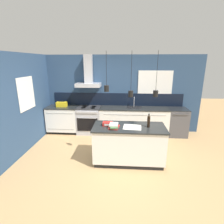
{
  "coord_description": "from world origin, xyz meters",
  "views": [
    {
      "loc": [
        0.23,
        -3.91,
        2.37
      ],
      "look_at": [
        -0.09,
        0.67,
        1.05
      ],
      "focal_mm": 28.0,
      "sensor_mm": 36.0,
      "label": 1
    }
  ],
  "objects_px": {
    "bottle_on_island": "(149,122)",
    "book_stack": "(114,126)",
    "red_supply_box": "(108,124)",
    "yellow_toolbox": "(62,104)",
    "dishwasher": "(177,122)",
    "oven_range": "(89,120)"
  },
  "relations": [
    {
      "from": "book_stack",
      "to": "red_supply_box",
      "type": "distance_m",
      "value": 0.21
    },
    {
      "from": "bottle_on_island",
      "to": "red_supply_box",
      "type": "bearing_deg",
      "value": 177.53
    },
    {
      "from": "dishwasher",
      "to": "yellow_toolbox",
      "type": "distance_m",
      "value": 3.9
    },
    {
      "from": "red_supply_box",
      "to": "yellow_toolbox",
      "type": "bearing_deg",
      "value": 135.31
    },
    {
      "from": "bottle_on_island",
      "to": "red_supply_box",
      "type": "relative_size",
      "value": 1.39
    },
    {
      "from": "bottle_on_island",
      "to": "book_stack",
      "type": "relative_size",
      "value": 0.95
    },
    {
      "from": "dishwasher",
      "to": "red_supply_box",
      "type": "distance_m",
      "value": 2.78
    },
    {
      "from": "book_stack",
      "to": "red_supply_box",
      "type": "bearing_deg",
      "value": 137.69
    },
    {
      "from": "dishwasher",
      "to": "yellow_toolbox",
      "type": "relative_size",
      "value": 2.68
    },
    {
      "from": "oven_range",
      "to": "book_stack",
      "type": "xyz_separation_m",
      "value": [
        0.95,
        -1.84,
        0.5
      ]
    },
    {
      "from": "dishwasher",
      "to": "bottle_on_island",
      "type": "height_order",
      "value": "bottle_on_island"
    },
    {
      "from": "yellow_toolbox",
      "to": "red_supply_box",
      "type": "bearing_deg",
      "value": -44.69
    },
    {
      "from": "dishwasher",
      "to": "book_stack",
      "type": "height_order",
      "value": "book_stack"
    },
    {
      "from": "red_supply_box",
      "to": "yellow_toolbox",
      "type": "height_order",
      "value": "yellow_toolbox"
    },
    {
      "from": "bottle_on_island",
      "to": "book_stack",
      "type": "height_order",
      "value": "bottle_on_island"
    },
    {
      "from": "oven_range",
      "to": "red_supply_box",
      "type": "xyz_separation_m",
      "value": [
        0.8,
        -1.7,
        0.5
      ]
    },
    {
      "from": "dishwasher",
      "to": "bottle_on_island",
      "type": "relative_size",
      "value": 2.82
    },
    {
      "from": "book_stack",
      "to": "yellow_toolbox",
      "type": "height_order",
      "value": "yellow_toolbox"
    },
    {
      "from": "bottle_on_island",
      "to": "book_stack",
      "type": "xyz_separation_m",
      "value": [
        -0.8,
        -0.1,
        -0.09
      ]
    },
    {
      "from": "book_stack",
      "to": "red_supply_box",
      "type": "xyz_separation_m",
      "value": [
        -0.16,
        0.14,
        -0.01
      ]
    },
    {
      "from": "oven_range",
      "to": "bottle_on_island",
      "type": "relative_size",
      "value": 2.82
    },
    {
      "from": "red_supply_box",
      "to": "book_stack",
      "type": "bearing_deg",
      "value": -42.31
    }
  ]
}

